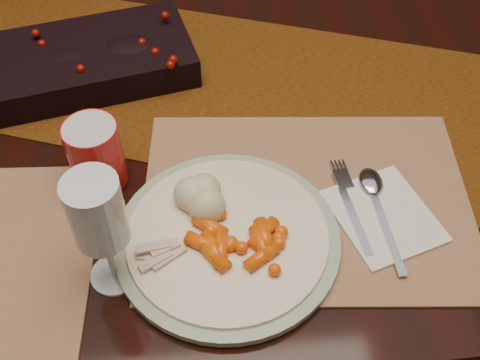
{
  "coord_description": "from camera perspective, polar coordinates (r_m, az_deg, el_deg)",
  "views": [
    {
      "loc": [
        -0.06,
        -0.76,
        1.4
      ],
      "look_at": [
        0.0,
        -0.25,
        0.8
      ],
      "focal_mm": 45.0,
      "sensor_mm": 36.0,
      "label": 1
    }
  ],
  "objects": [
    {
      "name": "placemat_main",
      "position": [
        0.84,
        6.29,
        -1.95
      ],
      "size": [
        0.48,
        0.38,
        0.0
      ],
      "primitive_type": "cube",
      "rotation": [
        0.0,
        0.0,
        -0.11
      ],
      "color": "brown",
      "rests_on": "dining_table"
    },
    {
      "name": "dinner_plate",
      "position": [
        0.78,
        -1.21,
        -5.56
      ],
      "size": [
        0.32,
        0.32,
        0.02
      ],
      "primitive_type": "cylinder",
      "rotation": [
        0.0,
        0.0,
        -0.08
      ],
      "color": "#F5E3BF",
      "rests_on": "placemat_main"
    },
    {
      "name": "fork",
      "position": [
        0.82,
        10.57,
        -2.75
      ],
      "size": [
        0.04,
        0.15,
        0.0
      ],
      "primitive_type": null,
      "rotation": [
        0.0,
        0.0,
        0.1
      ],
      "color": "silver",
      "rests_on": "napkin"
    },
    {
      "name": "dining_table",
      "position": [
        1.28,
        -1.37,
        -3.98
      ],
      "size": [
        1.8,
        1.0,
        0.75
      ],
      "primitive_type": "cube",
      "color": "black",
      "rests_on": "floor"
    },
    {
      "name": "floor",
      "position": [
        1.6,
        -1.12,
        -12.02
      ],
      "size": [
        5.0,
        5.0,
        0.0
      ],
      "primitive_type": "plane",
      "color": "black",
      "rests_on": "ground"
    },
    {
      "name": "baby_carrots",
      "position": [
        0.76,
        -0.44,
        -6.16
      ],
      "size": [
        0.11,
        0.09,
        0.02
      ],
      "primitive_type": null,
      "rotation": [
        0.0,
        0.0,
        0.11
      ],
      "color": "#EC5207",
      "rests_on": "dinner_plate"
    },
    {
      "name": "napkin",
      "position": [
        0.83,
        13.44,
        -3.32
      ],
      "size": [
        0.16,
        0.17,
        0.0
      ],
      "primitive_type": "cube",
      "rotation": [
        0.0,
        0.0,
        0.29
      ],
      "color": "white",
      "rests_on": "placemat_main"
    },
    {
      "name": "mashed_potatoes",
      "position": [
        0.78,
        -2.92,
        -1.77
      ],
      "size": [
        0.09,
        0.08,
        0.05
      ],
      "primitive_type": null,
      "rotation": [
        0.0,
        0.0,
        0.05
      ],
      "color": "tan",
      "rests_on": "dinner_plate"
    },
    {
      "name": "spoon",
      "position": [
        0.82,
        13.32,
        -3.37
      ],
      "size": [
        0.04,
        0.17,
        0.0
      ],
      "primitive_type": null,
      "rotation": [
        0.0,
        0.0,
        0.03
      ],
      "color": "silver",
      "rests_on": "napkin"
    },
    {
      "name": "red_cup",
      "position": [
        0.84,
        -13.53,
        2.34
      ],
      "size": [
        0.1,
        0.1,
        0.1
      ],
      "primitive_type": "cylinder",
      "rotation": [
        0.0,
        0.0,
        0.34
      ],
      "color": "#A31212",
      "rests_on": "placemat_main"
    },
    {
      "name": "table_runner",
      "position": [
        1.01,
        -4.71,
        9.32
      ],
      "size": [
        1.87,
        1.02,
        0.0
      ],
      "primitive_type": "cube",
      "rotation": [
        0.0,
        0.0,
        -0.37
      ],
      "color": "black",
      "rests_on": "dining_table"
    },
    {
      "name": "turkey_shreds",
      "position": [
        0.76,
        -7.28,
        -6.94
      ],
      "size": [
        0.08,
        0.07,
        0.02
      ],
      "primitive_type": null,
      "rotation": [
        0.0,
        0.0,
        0.16
      ],
      "color": "#BEADA2",
      "rests_on": "dinner_plate"
    },
    {
      "name": "wine_glass",
      "position": [
        0.71,
        -12.85,
        -5.04
      ],
      "size": [
        0.07,
        0.07,
        0.18
      ],
      "primitive_type": null,
      "rotation": [
        0.0,
        0.0,
        0.09
      ],
      "color": "silver",
      "rests_on": "dining_table"
    },
    {
      "name": "centerpiece",
      "position": [
        1.03,
        -14.69,
        11.16
      ],
      "size": [
        0.38,
        0.25,
        0.07
      ],
      "primitive_type": null,
      "rotation": [
        0.0,
        0.0,
        0.2
      ],
      "color": "black",
      "rests_on": "table_runner"
    }
  ]
}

